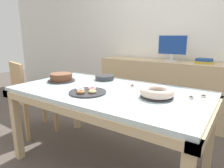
# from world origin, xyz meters

# --- Properties ---
(ground_plane) EXTENTS (12.00, 12.00, 0.00)m
(ground_plane) POSITION_xyz_m (0.00, 0.00, 0.00)
(ground_plane) COLOR #564C44
(wall_back) EXTENTS (8.00, 0.10, 2.60)m
(wall_back) POSITION_xyz_m (0.00, 1.77, 1.30)
(wall_back) COLOR white
(wall_back) RESTS_ON ground
(dining_table) EXTENTS (1.79, 0.99, 0.77)m
(dining_table) POSITION_xyz_m (0.00, 0.00, 0.69)
(dining_table) COLOR silver
(dining_table) RESTS_ON ground
(chair) EXTENTS (0.51, 0.51, 0.94)m
(chair) POSITION_xyz_m (-1.23, -0.01, 0.52)
(chair) COLOR tan
(chair) RESTS_ON ground
(sideboard) EXTENTS (2.02, 0.44, 0.89)m
(sideboard) POSITION_xyz_m (0.00, 1.47, 0.44)
(sideboard) COLOR #D1B284
(sideboard) RESTS_ON ground
(computer_monitor) EXTENTS (0.42, 0.20, 0.38)m
(computer_monitor) POSITION_xyz_m (0.10, 1.47, 1.08)
(computer_monitor) COLOR silver
(computer_monitor) RESTS_ON sideboard
(book_stack) EXTENTS (0.24, 0.19, 0.07)m
(book_stack) POSITION_xyz_m (0.55, 1.47, 0.92)
(book_stack) COLOR #B29933
(book_stack) RESTS_ON sideboard
(cake_chocolate_round) EXTENTS (0.29, 0.29, 0.09)m
(cake_chocolate_round) POSITION_xyz_m (-0.62, 0.00, 0.81)
(cake_chocolate_round) COLOR #333338
(cake_chocolate_round) RESTS_ON dining_table
(cake_golden_bundt) EXTENTS (0.27, 0.27, 0.08)m
(cake_golden_bundt) POSITION_xyz_m (0.46, 0.02, 0.81)
(cake_golden_bundt) COLOR #333338
(cake_golden_bundt) RESTS_ON dining_table
(pastry_platter) EXTENTS (0.32, 0.32, 0.04)m
(pastry_platter) POSITION_xyz_m (-0.08, -0.19, 0.79)
(pastry_platter) COLOR #333338
(pastry_platter) RESTS_ON dining_table
(plate_stack) EXTENTS (0.21, 0.21, 0.05)m
(plate_stack) POSITION_xyz_m (-0.27, 0.32, 0.80)
(plate_stack) COLOR #333338
(plate_stack) RESTS_ON dining_table
(tealight_right_edge) EXTENTS (0.04, 0.04, 0.04)m
(tealight_right_edge) POSITION_xyz_m (0.70, 0.14, 0.78)
(tealight_right_edge) COLOR silver
(tealight_right_edge) RESTS_ON dining_table
(tealight_near_front) EXTENTS (0.04, 0.04, 0.04)m
(tealight_near_front) POSITION_xyz_m (0.77, 0.23, 0.78)
(tealight_near_front) COLOR silver
(tealight_near_front) RESTS_ON dining_table
(tealight_near_cakes) EXTENTS (0.04, 0.04, 0.04)m
(tealight_near_cakes) POSITION_xyz_m (0.14, 0.21, 0.78)
(tealight_near_cakes) COLOR silver
(tealight_near_cakes) RESTS_ON dining_table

